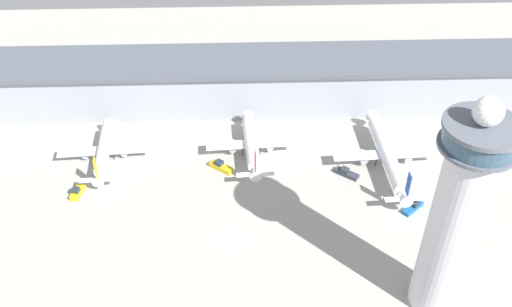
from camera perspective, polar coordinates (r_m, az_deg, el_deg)
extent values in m
plane|color=#9E9B93|center=(167.33, -2.42, -8.58)|extent=(1000.00, 1000.00, 0.00)
cube|color=#9399A3|center=(215.64, -2.51, 6.98)|extent=(276.18, 22.00, 17.83)
cube|color=#4C515B|center=(210.61, -2.58, 9.22)|extent=(276.18, 25.00, 1.60)
cylinder|color=silver|center=(141.77, 18.85, -7.49)|extent=(11.37, 11.37, 50.92)
cylinder|color=#565B66|center=(125.19, 21.27, 0.71)|extent=(16.41, 16.41, 0.80)
cylinder|color=#334C60|center=(123.77, 21.53, 1.60)|extent=(15.10, 15.10, 4.15)
cylinder|color=#565B66|center=(122.33, 21.81, 2.56)|extent=(16.41, 16.41, 1.00)
sphere|color=white|center=(120.38, 22.22, 3.93)|extent=(6.21, 6.21, 6.21)
cylinder|color=silver|center=(197.56, -14.99, 0.38)|extent=(5.54, 23.67, 4.10)
cone|color=silver|center=(208.24, -14.58, 2.71)|extent=(4.32, 3.94, 4.10)
cone|color=silver|center=(186.81, -15.45, -2.34)|extent=(3.99, 5.14, 3.69)
cube|color=silver|center=(198.36, -14.94, 0.30)|extent=(30.99, 6.28, 0.44)
cylinder|color=#A8A8B2|center=(201.18, -16.65, 0.09)|extent=(2.53, 4.64, 2.26)
cylinder|color=#A8A8B2|center=(198.80, -13.02, 0.32)|extent=(2.53, 4.64, 2.26)
cube|color=orange|center=(182.69, -15.77, -1.30)|extent=(0.47, 2.81, 6.56)
cube|color=silver|center=(185.52, -15.52, -2.53)|extent=(11.58, 2.70, 0.24)
cylinder|color=black|center=(207.65, -14.53, 1.52)|extent=(0.28, 0.28, 2.13)
cylinder|color=black|center=(198.71, -14.04, -0.33)|extent=(0.28, 0.28, 2.13)
cylinder|color=black|center=(199.77, -15.66, -0.43)|extent=(0.28, 0.28, 2.13)
cylinder|color=white|center=(192.65, -0.48, 1.04)|extent=(5.60, 25.08, 4.29)
cone|color=white|center=(204.11, -0.81, 3.53)|extent=(4.49, 4.09, 4.29)
cone|color=white|center=(181.12, -0.10, -1.88)|extent=(4.13, 5.35, 3.87)
cube|color=white|center=(193.50, -0.49, 0.96)|extent=(30.60, 6.00, 0.44)
cylinder|color=#A8A8B2|center=(194.82, -2.39, 0.74)|extent=(2.61, 4.84, 2.36)
cylinder|color=#A8A8B2|center=(195.57, 1.35, 0.94)|extent=(2.61, 4.84, 2.36)
cube|color=red|center=(176.71, -0.08, -0.74)|extent=(0.45, 2.81, 6.87)
cube|color=white|center=(179.77, -0.06, -2.08)|extent=(12.11, 2.63, 0.24)
cylinder|color=black|center=(203.64, -0.73, 2.23)|extent=(0.28, 0.28, 2.63)
cylinder|color=black|center=(194.78, 0.41, 0.24)|extent=(0.28, 0.28, 2.63)
cylinder|color=black|center=(194.42, -1.35, 0.14)|extent=(0.28, 0.28, 2.63)
cylinder|color=silver|center=(192.98, 12.97, -0.03)|extent=(6.07, 35.46, 4.59)
cone|color=silver|center=(207.90, 11.62, 3.41)|extent=(4.76, 4.32, 4.59)
cone|color=silver|center=(178.52, 14.59, -4.16)|extent=(4.36, 5.68, 4.13)
cube|color=silver|center=(193.99, 12.88, -0.08)|extent=(35.68, 5.89, 0.44)
cylinder|color=#A8A8B2|center=(193.65, 10.63, -0.32)|extent=(2.74, 5.15, 2.53)
cylinder|color=#A8A8B2|center=(197.79, 14.83, -0.10)|extent=(2.74, 5.15, 2.53)
cube|color=navy|center=(173.83, 15.00, -2.98)|extent=(0.42, 2.81, 7.35)
cube|color=silver|center=(177.19, 14.74, -4.39)|extent=(12.93, 2.54, 0.24)
cylinder|color=black|center=(207.47, 11.70, 2.08)|extent=(0.28, 0.28, 2.58)
cylinder|color=black|center=(196.06, 13.73, -0.81)|extent=(0.28, 0.28, 2.58)
cylinder|color=black|center=(194.27, 11.92, -0.91)|extent=(0.28, 0.28, 2.58)
cube|color=black|center=(189.07, -17.35, -3.90)|extent=(3.56, 5.98, 0.12)
cube|color=gold|center=(188.54, -17.40, -3.72)|extent=(3.89, 7.04, 1.75)
cube|color=#232D38|center=(187.09, -17.58, -3.49)|extent=(2.57, 2.43, 1.43)
cube|color=black|center=(189.62, 9.03, -2.13)|extent=(6.95, 6.04, 0.12)
cube|color=#2D333D|center=(189.21, 9.05, -1.99)|extent=(8.05, 6.89, 1.35)
cube|color=#232D38|center=(188.65, 8.87, -1.62)|extent=(3.30, 3.27, 1.11)
cube|color=black|center=(189.88, -3.49, -1.56)|extent=(7.08, 6.19, 0.12)
cube|color=gold|center=(189.37, -3.50, -1.38)|extent=(8.20, 7.07, 1.68)
cube|color=#232D38|center=(188.79, -3.72, -0.93)|extent=(3.37, 3.32, 1.37)
cube|color=black|center=(182.12, 15.38, -5.39)|extent=(6.58, 6.04, 0.12)
cube|color=#195699|center=(181.71, 15.41, -5.26)|extent=(7.61, 6.93, 1.33)
cube|color=#232D38|center=(181.41, 15.62, -4.86)|extent=(3.18, 3.15, 1.09)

